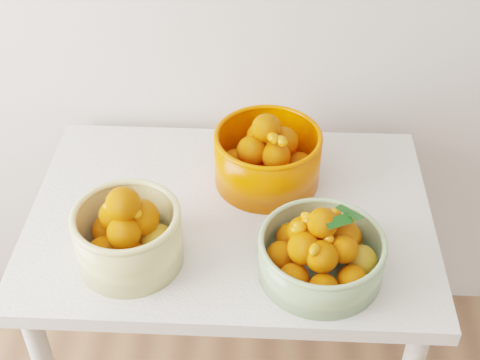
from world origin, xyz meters
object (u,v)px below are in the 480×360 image
(bowl_cream, at_px, (129,235))
(bowl_green, at_px, (321,252))
(table, at_px, (231,239))
(bowl_orange, at_px, (267,156))

(bowl_cream, distance_m, bowl_green, 0.43)
(table, bearing_deg, bowl_green, -41.51)
(bowl_orange, bearing_deg, bowl_cream, -135.53)
(table, height_order, bowl_cream, bowl_cream)
(bowl_green, distance_m, bowl_orange, 0.34)
(bowl_cream, relative_size, bowl_orange, 1.07)
(bowl_green, height_order, bowl_orange, bowl_orange)
(bowl_cream, height_order, bowl_orange, bowl_cream)
(bowl_orange, bearing_deg, table, -124.47)
(table, height_order, bowl_orange, bowl_orange)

